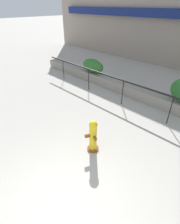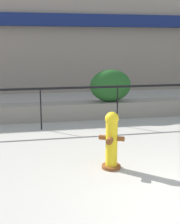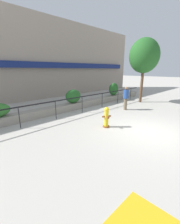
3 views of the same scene
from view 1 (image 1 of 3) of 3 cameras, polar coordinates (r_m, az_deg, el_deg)
The scene contains 5 objects.
ground_plane at distance 4.43m, azimuth -8.45°, elevation -30.50°, with size 120.00×120.00×0.00m, color #B2ADA3.
planter_wall_low at distance 8.12m, azimuth 27.29°, elevation 1.34°, with size 18.00×0.70×0.50m, color gray.
fence_railing_segment at distance 6.83m, azimuth 25.51°, elevation 3.63°, with size 15.00×0.05×1.15m.
hedge_bush_0 at distance 10.29m, azimuth 0.96°, elevation 14.85°, with size 1.49×0.62×0.75m, color #2D6B28.
fire_hydrant at distance 5.25m, azimuth 0.97°, elevation -7.73°, with size 0.47×0.48×1.08m.
Camera 1 is at (1.83, -1.01, 3.91)m, focal length 28.00 mm.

